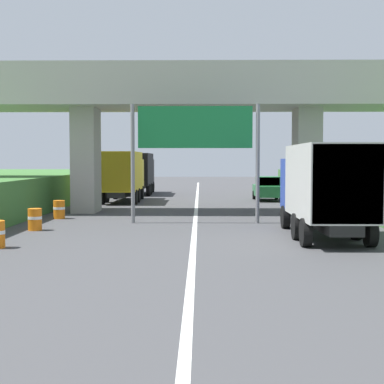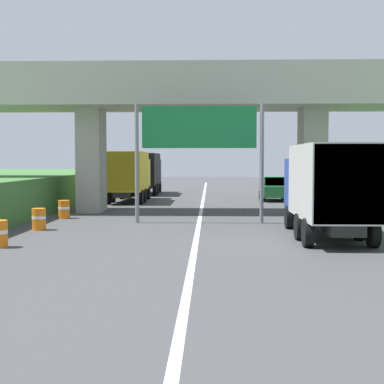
# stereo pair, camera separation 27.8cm
# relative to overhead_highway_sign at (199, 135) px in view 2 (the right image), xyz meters

# --- Properties ---
(lane_centre_stripe) EXTENTS (0.20, 95.07, 0.01)m
(lane_centre_stripe) POSITION_rel_overhead_highway_sign_xyz_m (0.00, -1.44, -4.01)
(lane_centre_stripe) COLOR white
(lane_centre_stripe) RESTS_ON ground
(overpass_bridge) EXTENTS (40.00, 4.80, 7.93)m
(overpass_bridge) POSITION_rel_overhead_highway_sign_xyz_m (0.00, 5.45, 1.98)
(overpass_bridge) COLOR #ADA89E
(overpass_bridge) RESTS_ON ground
(overhead_highway_sign) EXTENTS (5.88, 0.18, 5.43)m
(overhead_highway_sign) POSITION_rel_overhead_highway_sign_xyz_m (0.00, 0.00, 0.00)
(overhead_highway_sign) COLOR slate
(overhead_highway_sign) RESTS_ON ground
(truck_blue) EXTENTS (2.44, 7.30, 3.44)m
(truck_blue) POSITION_rel_overhead_highway_sign_xyz_m (4.81, -4.73, -2.08)
(truck_blue) COLOR black
(truck_blue) RESTS_ON ground
(truck_yellow) EXTENTS (2.44, 7.30, 3.44)m
(truck_yellow) POSITION_rel_overhead_highway_sign_xyz_m (-5.08, 12.99, -2.08)
(truck_yellow) COLOR black
(truck_yellow) RESTS_ON ground
(truck_black) EXTENTS (2.44, 7.30, 3.44)m
(truck_black) POSITION_rel_overhead_highway_sign_xyz_m (-5.00, 21.54, -2.08)
(truck_black) COLOR black
(truck_black) RESTS_ON ground
(car_green) EXTENTS (1.86, 4.10, 1.72)m
(car_green) POSITION_rel_overhead_highway_sign_xyz_m (5.04, 14.36, -3.16)
(car_green) COLOR #236B38
(car_green) RESTS_ON ground
(construction_barrel_4) EXTENTS (0.57, 0.57, 0.90)m
(construction_barrel_4) POSITION_rel_overhead_highway_sign_xyz_m (-6.55, -2.77, -3.56)
(construction_barrel_4) COLOR orange
(construction_barrel_4) RESTS_ON ground
(construction_barrel_5) EXTENTS (0.57, 0.57, 0.90)m
(construction_barrel_5) POSITION_rel_overhead_highway_sign_xyz_m (-6.72, 1.84, -3.56)
(construction_barrel_5) COLOR orange
(construction_barrel_5) RESTS_ON ground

